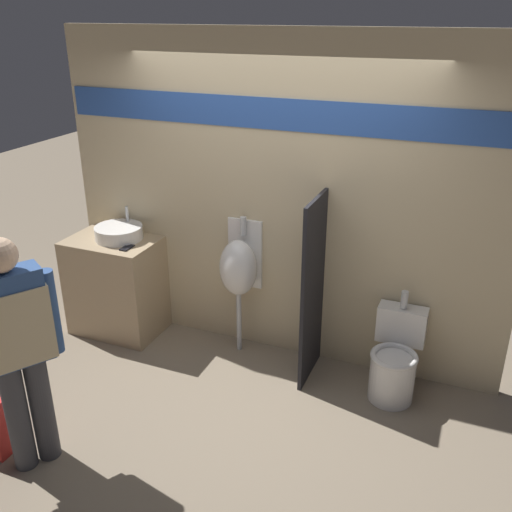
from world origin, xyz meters
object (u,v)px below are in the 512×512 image
urinal_near_counter (239,267)px  toilet (395,361)px  sink_basin (119,232)px  cell_phone (127,248)px  person_in_vest (16,341)px

urinal_near_counter → toilet: size_ratio=1.48×
sink_basin → cell_phone: 0.26m
person_in_vest → sink_basin: bearing=45.7°
urinal_near_counter → person_in_vest: bearing=-111.5°
toilet → person_in_vest: 2.74m
sink_basin → person_in_vest: (0.44, -1.72, -0.03)m
cell_phone → toilet: cell_phone is taller
sink_basin → urinal_near_counter: bearing=3.5°
person_in_vest → toilet: bearing=-20.3°
sink_basin → person_in_vest: person_in_vest is taller
urinal_near_counter → person_in_vest: person_in_vest is taller
urinal_near_counter → person_in_vest: 1.92m
cell_phone → person_in_vest: person_in_vest is taller
sink_basin → toilet: size_ratio=0.52×
toilet → sink_basin: bearing=178.5°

